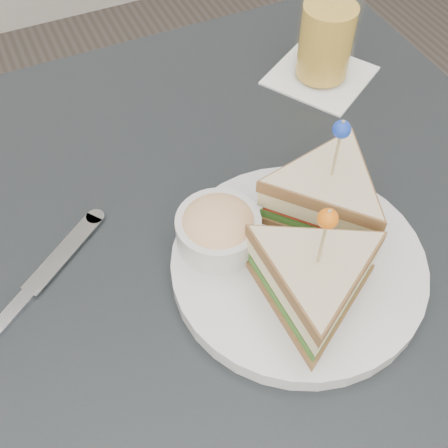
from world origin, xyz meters
The scene contains 4 objects.
table centered at (0.00, 0.00, 0.67)m, with size 0.80×0.80×0.75m.
plate_meal centered at (0.07, -0.03, 0.79)m, with size 0.28×0.27×0.15m.
cutlery_knife centered at (-0.17, 0.05, 0.75)m, with size 0.17×0.13×0.01m.
drink_set centered at (0.25, 0.22, 0.82)m, with size 0.16×0.16×0.15m.
Camera 1 is at (-0.13, -0.28, 1.22)m, focal length 45.00 mm.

